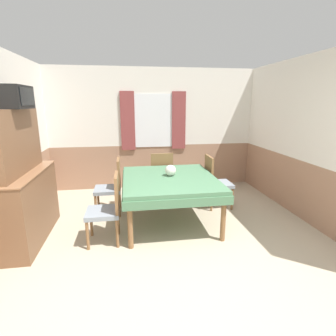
{
  "coord_description": "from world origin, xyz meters",
  "views": [
    {
      "loc": [
        -0.58,
        -2.05,
        1.87
      ],
      "look_at": [
        0.02,
        1.82,
        0.89
      ],
      "focal_mm": 28.0,
      "sensor_mm": 36.0,
      "label": 1
    }
  ],
  "objects_px": {
    "chair_left_far": "(112,185)",
    "chair_head_window": "(161,175)",
    "sideboard": "(23,188)",
    "dining_table": "(169,183)",
    "vase": "(170,170)",
    "chair_left_near": "(108,207)",
    "tv": "(15,97)",
    "chair_right_far": "(215,180)"
  },
  "relations": [
    {
      "from": "sideboard",
      "to": "chair_left_far",
      "type": "bearing_deg",
      "value": 32.99
    },
    {
      "from": "chair_left_near",
      "to": "tv",
      "type": "xyz_separation_m",
      "value": [
        -1.07,
        0.26,
        1.44
      ]
    },
    {
      "from": "chair_head_window",
      "to": "sideboard",
      "type": "relative_size",
      "value": 0.53
    },
    {
      "from": "chair_head_window",
      "to": "sideboard",
      "type": "bearing_deg",
      "value": -148.54
    },
    {
      "from": "chair_left_far",
      "to": "vase",
      "type": "bearing_deg",
      "value": -112.95
    },
    {
      "from": "chair_left_far",
      "to": "sideboard",
      "type": "height_order",
      "value": "sideboard"
    },
    {
      "from": "sideboard",
      "to": "vase",
      "type": "bearing_deg",
      "value": 8.96
    },
    {
      "from": "dining_table",
      "to": "chair_left_near",
      "type": "xyz_separation_m",
      "value": [
        -0.92,
        -0.49,
        -0.14
      ]
    },
    {
      "from": "chair_head_window",
      "to": "tv",
      "type": "height_order",
      "value": "tv"
    },
    {
      "from": "vase",
      "to": "chair_head_window",
      "type": "bearing_deg",
      "value": 91.85
    },
    {
      "from": "vase",
      "to": "dining_table",
      "type": "bearing_deg",
      "value": -109.5
    },
    {
      "from": "dining_table",
      "to": "vase",
      "type": "bearing_deg",
      "value": 70.5
    },
    {
      "from": "chair_left_far",
      "to": "chair_head_window",
      "type": "bearing_deg",
      "value": -60.49
    },
    {
      "from": "chair_head_window",
      "to": "vase",
      "type": "bearing_deg",
      "value": -88.15
    },
    {
      "from": "chair_right_far",
      "to": "chair_left_far",
      "type": "relative_size",
      "value": 1.0
    },
    {
      "from": "sideboard",
      "to": "chair_left_near",
      "type": "bearing_deg",
      "value": -12.24
    },
    {
      "from": "dining_table",
      "to": "tv",
      "type": "xyz_separation_m",
      "value": [
        -2.0,
        -0.23,
        1.3
      ]
    },
    {
      "from": "chair_right_far",
      "to": "tv",
      "type": "height_order",
      "value": "tv"
    },
    {
      "from": "sideboard",
      "to": "vase",
      "type": "xyz_separation_m",
      "value": [
        2.07,
        0.33,
        0.08
      ]
    },
    {
      "from": "dining_table",
      "to": "chair_head_window",
      "type": "height_order",
      "value": "chair_head_window"
    },
    {
      "from": "dining_table",
      "to": "chair_head_window",
      "type": "distance_m",
      "value": 1.02
    },
    {
      "from": "dining_table",
      "to": "chair_right_far",
      "type": "height_order",
      "value": "chair_right_far"
    },
    {
      "from": "chair_left_near",
      "to": "chair_head_window",
      "type": "bearing_deg",
      "value": -31.63
    },
    {
      "from": "chair_right_far",
      "to": "tv",
      "type": "distance_m",
      "value": 3.33
    },
    {
      "from": "chair_left_near",
      "to": "chair_right_far",
      "type": "bearing_deg",
      "value": -62.13
    },
    {
      "from": "dining_table",
      "to": "tv",
      "type": "distance_m",
      "value": 2.39
    },
    {
      "from": "sideboard",
      "to": "chair_head_window",
      "type": "bearing_deg",
      "value": 31.46
    },
    {
      "from": "chair_head_window",
      "to": "sideboard",
      "type": "height_order",
      "value": "sideboard"
    },
    {
      "from": "dining_table",
      "to": "vase",
      "type": "distance_m",
      "value": 0.21
    },
    {
      "from": "chair_left_far",
      "to": "tv",
      "type": "relative_size",
      "value": 1.72
    },
    {
      "from": "tv",
      "to": "chair_head_window",
      "type": "bearing_deg",
      "value": 31.79
    },
    {
      "from": "sideboard",
      "to": "vase",
      "type": "height_order",
      "value": "sideboard"
    },
    {
      "from": "chair_right_far",
      "to": "sideboard",
      "type": "bearing_deg",
      "value": -76.17
    },
    {
      "from": "vase",
      "to": "chair_left_near",
      "type": "bearing_deg",
      "value": -149.0
    },
    {
      "from": "vase",
      "to": "chair_left_far",
      "type": "bearing_deg",
      "value": 157.05
    },
    {
      "from": "chair_left_near",
      "to": "vase",
      "type": "xyz_separation_m",
      "value": [
        0.95,
        0.57,
        0.32
      ]
    },
    {
      "from": "chair_head_window",
      "to": "chair_left_far",
      "type": "height_order",
      "value": "same"
    },
    {
      "from": "sideboard",
      "to": "tv",
      "type": "height_order",
      "value": "tv"
    },
    {
      "from": "chair_head_window",
      "to": "tv",
      "type": "relative_size",
      "value": 1.72
    },
    {
      "from": "chair_right_far",
      "to": "chair_left_far",
      "type": "distance_m",
      "value": 1.84
    },
    {
      "from": "chair_left_far",
      "to": "sideboard",
      "type": "distance_m",
      "value": 1.36
    },
    {
      "from": "chair_head_window",
      "to": "tv",
      "type": "bearing_deg",
      "value": -148.21
    }
  ]
}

